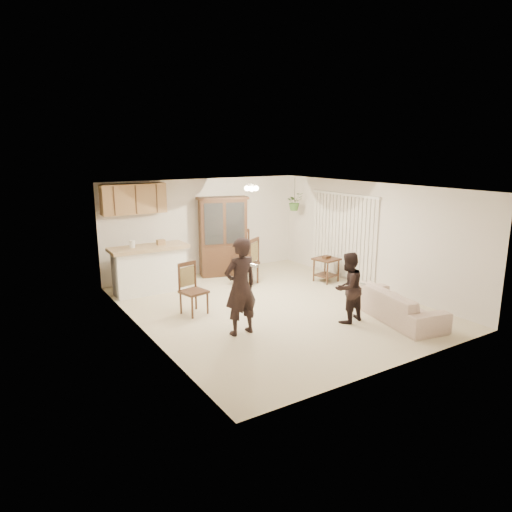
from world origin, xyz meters
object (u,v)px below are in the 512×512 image
side_table (326,269)px  chair_hutch_right (246,271)px  adult (241,285)px  chair_hutch_left (241,262)px  china_hutch (223,237)px  sofa (398,301)px  child (348,288)px  chair_bar (194,300)px

side_table → chair_hutch_right: bearing=155.5°
adult → chair_hutch_left: (2.04, 3.50, -0.57)m
side_table → chair_hutch_right: chair_hutch_right is taller
china_hutch → side_table: bearing=-30.4°
sofa → adult: bearing=82.8°
china_hutch → chair_hutch_right: bearing=-72.6°
child → side_table: child is taller
adult → china_hutch: 4.03m
adult → child: bearing=161.3°
chair_hutch_left → chair_hutch_right: size_ratio=1.00×
chair_hutch_left → chair_bar: bearing=-111.1°
sofa → chair_hutch_right: (-1.30, 3.58, -0.04)m
china_hutch → sofa: bearing=-58.7°
child → china_hutch: china_hutch is taller
adult → side_table: size_ratio=2.72×
china_hutch → side_table: china_hutch is taller
side_table → chair_hutch_right: 2.02m
side_table → chair_bar: (-3.77, -0.38, -0.02)m
side_table → chair_bar: size_ratio=0.64×
sofa → chair_bar: size_ratio=1.80×
sofa → chair_bar: 4.00m
child → china_hutch: bearing=-93.4°
adult → chair_hutch_right: adult is taller
side_table → chair_hutch_left: 2.27m
china_hutch → chair_hutch_right: (0.04, -1.10, -0.68)m
sofa → adult: adult is taller
chair_hutch_right → sofa: bearing=77.9°
child → chair_hutch_right: child is taller
sofa → china_hutch: bearing=27.3°
side_table → sofa: bearing=-101.2°
chair_hutch_right → adult: bearing=25.5°
chair_bar → chair_hutch_left: (2.32, 2.12, 0.04)m
chair_bar → chair_hutch_right: size_ratio=0.89×
child → side_table: (1.47, 2.33, -0.37)m
sofa → child: 1.06m
sofa → china_hutch: (-1.33, 4.68, 0.65)m
adult → chair_bar: adult is taller
adult → chair_hutch_left: 4.09m
child → china_hutch: (-0.40, 4.26, 0.34)m
adult → chair_bar: (-0.28, 1.38, -0.61)m
chair_hutch_left → chair_hutch_right: bearing=-86.7°
child → chair_hutch_left: child is taller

